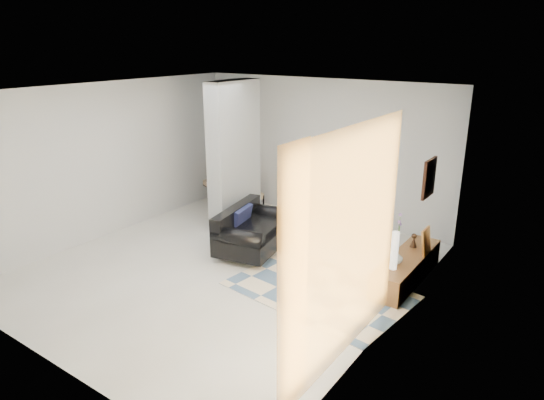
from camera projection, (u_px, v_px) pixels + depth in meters
The scene contains 17 objects.
floor at pixel (226, 267), 7.81m from camera, with size 6.00×6.00×0.00m, color beige.
ceiling at pixel (221, 90), 6.93m from camera, with size 6.00×6.00×0.00m, color white.
wall_back at pixel (321, 150), 9.70m from camera, with size 6.00×6.00×0.00m, color silver.
wall_front at pixel (36, 251), 5.04m from camera, with size 6.00×6.00×0.00m, color silver.
wall_left at pixel (109, 160), 8.87m from camera, with size 6.00×6.00×0.00m, color silver.
wall_right at pixel (397, 221), 5.87m from camera, with size 6.00×6.00×0.00m, color silver.
partition_column at pixel (234, 155), 9.21m from camera, with size 0.35×1.20×2.80m, color #A4A9AC.
hallway_door at pixel (238, 155), 10.93m from camera, with size 0.85×0.06×2.04m, color white.
curtain at pixel (348, 247), 5.00m from camera, with size 2.55×2.55×0.00m, color gold.
wall_art at pixel (429, 178), 6.77m from camera, with size 0.04×0.45×0.55m, color #35180E.
media_console at pixel (406, 268), 7.34m from camera, with size 0.45×1.81×0.80m.
loveseat at pixel (252, 231), 8.36m from camera, with size 1.19×1.69×0.76m.
daybed at pixel (232, 187), 10.65m from camera, with size 1.80×1.31×0.77m.
area_rug at pixel (319, 290), 7.09m from camera, with size 2.51×1.67×0.01m, color beige.
cylinder_lamp at pixel (394, 251), 6.78m from camera, with size 0.10×0.10×0.56m, color silver.
bronze_figurine at pixel (414, 240), 7.56m from camera, with size 0.11×0.11×0.22m, color #2F2015, non-canonical shape.
vase at pixel (397, 257), 7.01m from camera, with size 0.18×0.18×0.19m, color silver.
Camera 1 is at (4.66, -5.37, 3.48)m, focal length 32.00 mm.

